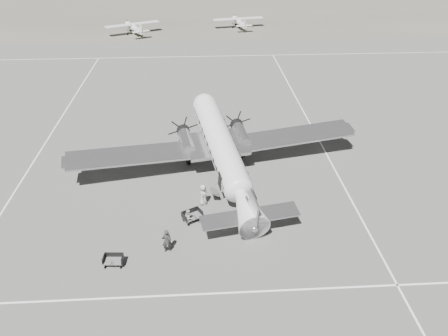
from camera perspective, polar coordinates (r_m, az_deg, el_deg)
ground at (r=41.07m, az=-1.43°, el=-1.64°), size 260.00×260.00×0.00m
taxi_line_near at (r=30.22m, az=-0.35°, el=-16.03°), size 60.00×0.15×0.01m
taxi_line_right at (r=43.08m, az=14.73°, el=-1.07°), size 0.15×80.00×0.01m
taxi_line_left at (r=52.58m, az=-21.93°, el=3.70°), size 0.15×60.00×0.01m
taxi_line_horizon at (r=77.82m, az=-2.61°, el=14.37°), size 90.00×0.15×0.01m
dc3_airliner at (r=40.19m, az=-0.17°, el=2.11°), size 31.98×25.08×5.46m
light_plane_left at (r=93.87m, az=-11.71°, el=17.40°), size 14.05×13.09×2.32m
light_plane_right at (r=97.36m, az=1.94°, el=18.44°), size 12.29×10.65×2.26m
baggage_cart_near at (r=35.83m, az=-4.16°, el=-6.31°), size 2.00×1.81×0.93m
baggage_cart_far at (r=32.80m, az=-14.25°, el=-11.65°), size 1.52×1.13×0.82m
ground_crew at (r=32.84m, az=-7.49°, el=-9.40°), size 0.82×0.64×1.97m
ramp_agent at (r=35.30m, az=-4.65°, el=-6.43°), size 0.61×0.76×1.47m
passenger at (r=37.39m, az=-2.73°, el=-3.52°), size 0.88×1.10×1.95m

